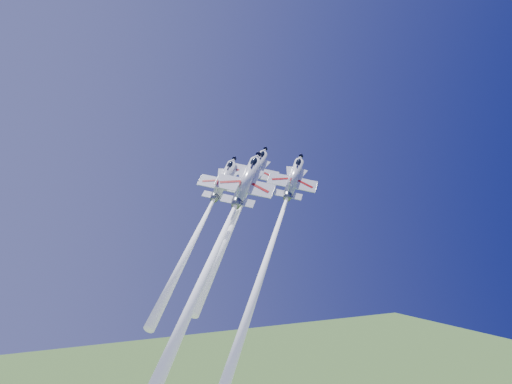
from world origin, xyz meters
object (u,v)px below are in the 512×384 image
jet_right (269,251)px  jet_slot (219,243)px  jet_lead (238,211)px  jet_left (202,223)px

jet_right → jet_slot: bearing=-169.4°
jet_right → jet_lead: bearing=124.1°
jet_left → jet_slot: bearing=-57.2°
jet_lead → jet_left: jet_lead is taller
jet_right → jet_slot: jet_slot is taller
jet_lead → jet_left: size_ratio=1.04×
jet_lead → jet_slot: bearing=-95.5°
jet_left → jet_slot: jet_slot is taller
jet_left → jet_right: jet_right is taller
jet_lead → jet_right: jet_lead is taller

